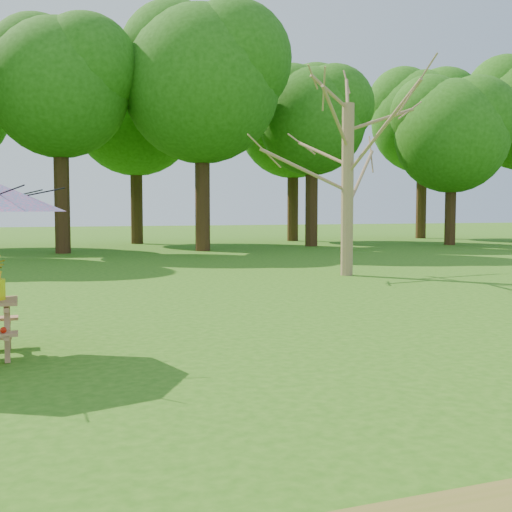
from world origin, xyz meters
name	(u,v)px	position (x,y,z in m)	size (l,w,h in m)	color
ground	(180,407)	(0.00, 0.00, 0.00)	(120.00, 120.00, 0.00)	#296312
treeline	(49,52)	(0.00, 22.00, 8.00)	(60.00, 12.00, 16.00)	#1E550E
bare_tree	(349,31)	(6.70, 9.42, 6.23)	(7.10, 7.10, 10.27)	#876649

